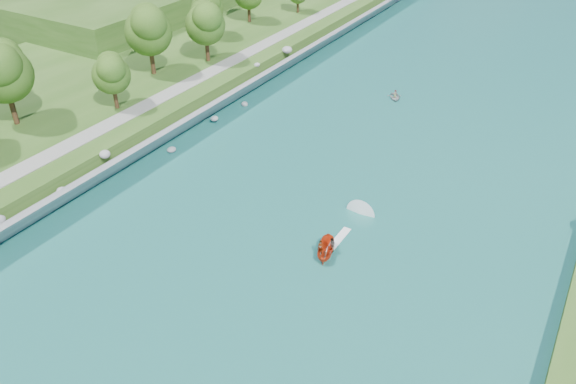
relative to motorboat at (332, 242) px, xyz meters
The scene contains 7 objects.
ground 14.13m from the motorboat, 108.79° to the right, with size 260.00×260.00×0.00m, color #2D5119.
river_water 8.09m from the motorboat, 124.35° to the left, with size 55.00×240.00×0.10m, color #18585C.
berm_west 54.95m from the motorboat, behind, with size 45.00×240.00×3.50m, color #2D5119.
riprap_bank 30.96m from the motorboat, 169.43° to the left, with size 4.39×236.00×4.42m.
riverside_path 37.74m from the motorboat, 169.83° to the left, with size 3.00×200.00×0.10m, color gray.
motorboat is the anchor object (origin of this frame).
raft 41.46m from the motorboat, 102.49° to the left, with size 3.62×4.03×1.50m.
Camera 1 is at (24.77, -29.72, 38.27)m, focal length 35.00 mm.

